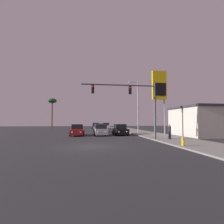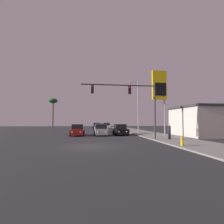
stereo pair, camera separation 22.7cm
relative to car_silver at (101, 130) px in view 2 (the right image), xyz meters
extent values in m
plane|color=#28282B|center=(-1.68, -11.25, -0.76)|extent=(120.00, 120.00, 0.00)
cube|color=gray|center=(7.82, -1.25, -0.70)|extent=(5.00, 60.00, 0.12)
cube|color=beige|center=(16.32, -2.96, 1.24)|extent=(10.00, 8.00, 4.00)
cube|color=#2D2D33|center=(16.32, -2.96, 3.39)|extent=(10.30, 8.30, 0.30)
cube|color=#B7B7BC|center=(0.00, -0.04, -0.18)|extent=(1.85, 4.22, 0.80)
cube|color=black|center=(0.00, 0.11, 0.57)|extent=(1.62, 2.02, 0.70)
cylinder|color=black|center=(-0.90, -1.34, -0.44)|extent=(0.24, 0.64, 0.64)
cylinder|color=black|center=(0.90, -1.34, -0.44)|extent=(0.24, 0.64, 0.64)
cylinder|color=black|center=(-0.90, 1.27, -0.44)|extent=(0.24, 0.64, 0.64)
cylinder|color=black|center=(0.90, 1.27, -0.44)|extent=(0.24, 0.64, 0.64)
sphere|color=#F2EACC|center=(-0.56, -2.16, -0.13)|extent=(0.18, 0.18, 0.18)
sphere|color=#F2EACC|center=(0.56, -2.16, -0.13)|extent=(0.18, 0.18, 0.18)
cube|color=black|center=(3.01, 0.22, -0.18)|extent=(1.95, 4.26, 0.80)
cube|color=black|center=(3.01, 0.37, 0.57)|extent=(1.67, 2.05, 0.70)
cylinder|color=black|center=(2.11, -1.08, -0.44)|extent=(0.24, 0.64, 0.64)
cylinder|color=black|center=(3.91, -1.08, -0.44)|extent=(0.24, 0.64, 0.64)
cylinder|color=black|center=(2.11, 1.52, -0.44)|extent=(0.24, 0.64, 0.64)
cylinder|color=black|center=(3.91, 1.52, -0.44)|extent=(0.24, 0.64, 0.64)
sphere|color=#F2EACC|center=(2.45, -1.90, -0.13)|extent=(0.18, 0.18, 0.18)
sphere|color=#F2EACC|center=(3.57, -1.90, -0.13)|extent=(0.18, 0.18, 0.18)
cube|color=maroon|center=(-3.47, 0.08, -0.18)|extent=(1.84, 4.22, 0.80)
cube|color=black|center=(-3.47, 0.23, 0.57)|extent=(1.62, 2.01, 0.70)
cylinder|color=black|center=(-4.37, -1.22, -0.44)|extent=(0.24, 0.64, 0.64)
cylinder|color=black|center=(-2.57, -1.22, -0.44)|extent=(0.24, 0.64, 0.64)
cylinder|color=black|center=(-4.37, 1.38, -0.44)|extent=(0.24, 0.64, 0.64)
cylinder|color=black|center=(-2.57, 1.38, -0.44)|extent=(0.24, 0.64, 0.64)
sphere|color=#F2EACC|center=(-4.03, -2.04, -0.13)|extent=(0.18, 0.18, 0.18)
sphere|color=#F2EACC|center=(-2.92, -2.04, -0.13)|extent=(0.18, 0.18, 0.18)
cube|color=silver|center=(2.99, 20.62, -0.18)|extent=(1.87, 4.23, 0.80)
cube|color=black|center=(2.99, 20.77, 0.57)|extent=(1.64, 2.03, 0.70)
cylinder|color=black|center=(2.09, 19.32, -0.44)|extent=(0.24, 0.64, 0.64)
cylinder|color=black|center=(3.89, 19.32, -0.44)|extent=(0.24, 0.64, 0.64)
cylinder|color=black|center=(2.09, 21.92, -0.44)|extent=(0.24, 0.64, 0.64)
cylinder|color=black|center=(3.89, 21.92, -0.44)|extent=(0.24, 0.64, 0.64)
sphere|color=#F2EACC|center=(2.43, 18.50, -0.13)|extent=(0.18, 0.18, 0.18)
sphere|color=#F2EACC|center=(3.55, 18.50, -0.13)|extent=(0.18, 0.18, 0.18)
cube|color=tan|center=(0.18, 7.69, -0.18)|extent=(1.85, 4.22, 0.80)
cube|color=black|center=(0.18, 7.84, 0.57)|extent=(1.62, 2.02, 0.70)
cylinder|color=black|center=(-0.72, 6.38, -0.44)|extent=(0.24, 0.64, 0.64)
cylinder|color=black|center=(1.08, 6.38, -0.44)|extent=(0.24, 0.64, 0.64)
cylinder|color=black|center=(-0.72, 8.99, -0.44)|extent=(0.24, 0.64, 0.64)
cylinder|color=black|center=(1.08, 8.99, -0.44)|extent=(0.24, 0.64, 0.64)
sphere|color=#F2EACC|center=(-0.38, 5.57, -0.13)|extent=(0.18, 0.18, 0.18)
sphere|color=#F2EACC|center=(0.74, 5.57, -0.13)|extent=(0.18, 0.18, 0.18)
cube|color=navy|center=(0.25, 20.98, -0.18)|extent=(1.80, 4.20, 0.80)
cube|color=black|center=(0.25, 21.13, 0.57)|extent=(1.60, 2.00, 0.70)
cylinder|color=black|center=(-0.65, 19.67, -0.44)|extent=(0.24, 0.64, 0.64)
cylinder|color=black|center=(1.15, 19.67, -0.44)|extent=(0.24, 0.64, 0.64)
cylinder|color=black|center=(-0.65, 22.28, -0.44)|extent=(0.24, 0.64, 0.64)
cylinder|color=black|center=(1.15, 22.28, -0.44)|extent=(0.24, 0.64, 0.64)
sphere|color=#F2EACC|center=(-0.31, 18.86, -0.13)|extent=(0.18, 0.18, 0.18)
sphere|color=#F2EACC|center=(0.81, 18.86, -0.13)|extent=(0.18, 0.18, 0.18)
cylinder|color=#38383D|center=(5.73, -7.12, 2.61)|extent=(0.20, 0.20, 6.50)
cylinder|color=#38383D|center=(1.50, -7.12, 5.46)|extent=(8.45, 0.14, 0.14)
cube|color=black|center=(2.77, -7.12, 4.91)|extent=(0.30, 0.24, 0.90)
sphere|color=red|center=(2.77, -7.26, 5.18)|extent=(0.20, 0.20, 0.20)
cube|color=black|center=(-1.45, -7.12, 4.91)|extent=(0.30, 0.24, 0.90)
sphere|color=red|center=(-1.45, -7.26, 5.18)|extent=(0.20, 0.20, 0.20)
cylinder|color=#99999E|center=(6.73, 3.12, 3.86)|extent=(0.18, 0.18, 9.00)
cylinder|color=#99999E|center=(6.03, 3.12, 8.21)|extent=(1.40, 0.10, 0.10)
ellipsoid|color=silver|center=(5.33, 3.12, 8.16)|extent=(0.50, 0.24, 0.20)
cylinder|color=#99999E|center=(7.13, -3.52, 1.86)|extent=(0.20, 0.20, 5.00)
cylinder|color=#99999E|center=(8.53, -3.52, 1.86)|extent=(0.20, 0.20, 5.00)
cube|color=yellow|center=(7.83, -3.52, 6.36)|extent=(2.00, 0.40, 4.00)
cube|color=black|center=(7.83, -3.73, 5.76)|extent=(1.80, 0.03, 1.80)
cylinder|color=gold|center=(5.83, -12.77, -0.34)|extent=(0.24, 0.24, 0.60)
sphere|color=gold|center=(5.83, -12.77, 0.02)|extent=(0.20, 0.20, 0.20)
cylinder|color=gold|center=(5.83, -12.94, -0.31)|extent=(0.08, 0.10, 0.08)
cylinder|color=#23232D|center=(7.11, -7.65, -0.22)|extent=(0.16, 0.16, 0.85)
cylinder|color=#23232D|center=(7.29, -7.65, -0.22)|extent=(0.16, 0.16, 0.85)
cylinder|color=#262628|center=(7.20, -7.65, 0.51)|extent=(0.32, 0.32, 0.60)
sphere|color=tan|center=(7.20, -7.65, 0.92)|extent=(0.22, 0.22, 0.22)
cylinder|color=brown|center=(-11.50, 22.75, 2.84)|extent=(0.36, 0.36, 7.20)
ellipsoid|color=#1E5123|center=(-11.50, 22.75, 6.91)|extent=(2.40, 2.40, 1.32)
camera|label=1|loc=(-2.06, -26.36, 1.40)|focal=28.00mm
camera|label=2|loc=(-1.83, -26.39, 1.40)|focal=28.00mm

